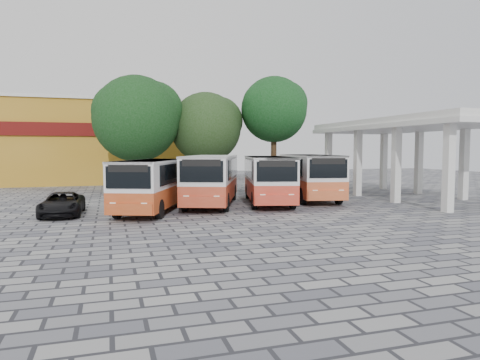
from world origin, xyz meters
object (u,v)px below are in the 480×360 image
object	(u,v)px
bus_centre_right	(268,176)
bus_far_right	(310,174)
bus_centre_left	(212,177)
bus_far_left	(152,182)
parked_car	(62,204)

from	to	relation	value
bus_centre_right	bus_far_right	bearing A→B (deg)	34.36
bus_centre_left	bus_far_right	bearing A→B (deg)	29.22
bus_centre_right	bus_far_right	size ratio (longest dim) A/B	0.98
bus_far_right	bus_centre_right	bearing A→B (deg)	-148.31
bus_centre_right	bus_far_left	bearing A→B (deg)	-154.71
bus_far_left	bus_centre_right	xyz separation A→B (m)	(7.20, 1.40, 0.08)
bus_centre_left	parked_car	world-z (taller)	bus_centre_left
bus_far_right	parked_car	size ratio (longest dim) A/B	2.07
bus_far_right	bus_far_left	bearing A→B (deg)	-154.35
parked_car	bus_far_right	bearing A→B (deg)	12.22
bus_far_left	parked_car	bearing A→B (deg)	-157.91
bus_centre_left	bus_far_right	xyz separation A→B (m)	(7.00, 1.08, 0.01)
bus_centre_right	bus_far_right	world-z (taller)	bus_far_right
bus_far_left	parked_car	distance (m)	4.63
bus_centre_left	bus_far_left	bearing A→B (deg)	-136.14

